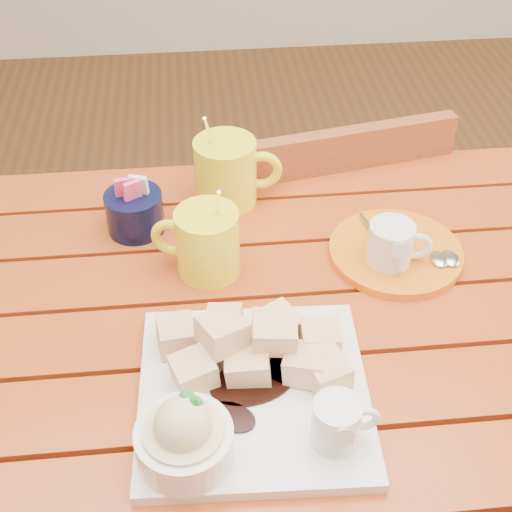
{
  "coord_description": "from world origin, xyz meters",
  "views": [
    {
      "loc": [
        -0.08,
        -0.65,
        1.43
      ],
      "look_at": [
        -0.01,
        0.06,
        0.82
      ],
      "focal_mm": 50.0,
      "sensor_mm": 36.0,
      "label": 1
    }
  ],
  "objects": [
    {
      "name": "dessert_plate",
      "position": [
        -0.05,
        -0.13,
        0.78
      ],
      "size": [
        0.28,
        0.28,
        0.11
      ],
      "rotation": [
        0.0,
        0.0,
        -0.04
      ],
      "color": "white",
      "rests_on": "table"
    },
    {
      "name": "sugar_caddy",
      "position": [
        -0.18,
        0.23,
        0.78
      ],
      "size": [
        0.09,
        0.09,
        0.1
      ],
      "color": "black",
      "rests_on": "table"
    },
    {
      "name": "coffee_mug_right",
      "position": [
        -0.04,
        0.29,
        0.81
      ],
      "size": [
        0.14,
        0.1,
        0.16
      ],
      "rotation": [
        0.0,
        0.0,
        -0.01
      ],
      "color": "yellow",
      "rests_on": "table"
    },
    {
      "name": "chair_far",
      "position": [
        0.15,
        0.46,
        0.46
      ],
      "size": [
        0.45,
        0.45,
        0.82
      ],
      "rotation": [
        0.0,
        0.0,
        3.33
      ],
      "color": "brown",
      "rests_on": "ground"
    },
    {
      "name": "cream_pitcher",
      "position": [
        0.18,
        0.1,
        0.79
      ],
      "size": [
        0.09,
        0.08,
        0.08
      ],
      "rotation": [
        0.0,
        0.0,
        -0.11
      ],
      "color": "white",
      "rests_on": "table"
    },
    {
      "name": "coffee_mug_left",
      "position": [
        -0.08,
        0.12,
        0.8
      ],
      "size": [
        0.13,
        0.09,
        0.15
      ],
      "rotation": [
        0.0,
        0.0,
        -0.3
      ],
      "color": "yellow",
      "rests_on": "table"
    },
    {
      "name": "orange_saucer",
      "position": [
        0.2,
        0.12,
        0.76
      ],
      "size": [
        0.2,
        0.2,
        0.02
      ],
      "rotation": [
        0.0,
        0.0,
        -0.01
      ],
      "color": "orange",
      "rests_on": "table"
    },
    {
      "name": "table",
      "position": [
        0.0,
        0.0,
        0.64
      ],
      "size": [
        1.2,
        0.79,
        0.75
      ],
      "color": "#9B3614",
      "rests_on": "ground"
    }
  ]
}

